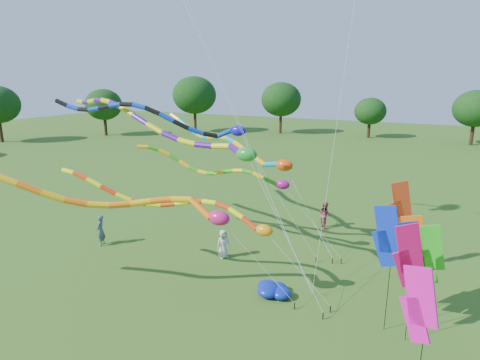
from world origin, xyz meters
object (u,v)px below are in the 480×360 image
at_px(blue_nylon_heap, 271,292).
at_px(person_b, 101,230).
at_px(tube_kite_orange, 108,198).
at_px(person_c, 325,215).
at_px(person_a, 223,244).
at_px(tube_kite_red, 185,206).

relative_size(blue_nylon_heap, person_b, 0.90).
bearing_deg(blue_nylon_heap, tube_kite_orange, -151.46).
height_order(person_b, person_c, person_b).
xyz_separation_m(tube_kite_orange, person_b, (-5.07, 4.30, -3.85)).
xyz_separation_m(blue_nylon_heap, person_c, (0.02, 9.55, 0.63)).
height_order(person_a, person_c, person_c).
bearing_deg(person_a, tube_kite_red, -146.41).
relative_size(blue_nylon_heap, person_c, 0.95).
relative_size(person_a, person_b, 0.87).
distance_m(blue_nylon_heap, person_a, 4.72).
xyz_separation_m(blue_nylon_heap, person_b, (-11.10, 1.02, 0.67)).
height_order(tube_kite_red, blue_nylon_heap, tube_kite_red).
bearing_deg(person_c, person_b, 83.70).
height_order(tube_kite_red, tube_kite_orange, tube_kite_orange).
bearing_deg(tube_kite_orange, person_a, 49.05).
distance_m(tube_kite_red, person_a, 4.57).
bearing_deg(tube_kite_red, person_a, 81.42).
relative_size(tube_kite_orange, person_a, 8.97).
relative_size(tube_kite_red, person_a, 7.95).
bearing_deg(tube_kite_orange, person_c, 43.94).
bearing_deg(person_b, blue_nylon_heap, 62.91).
height_order(tube_kite_red, person_a, tube_kite_red).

